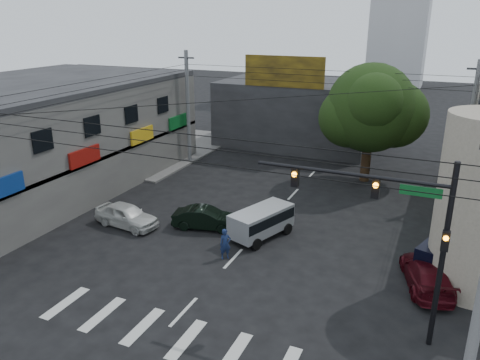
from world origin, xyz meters
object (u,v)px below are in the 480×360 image
Objects in this scene: street_tree at (371,108)px; utility_pole_far_right at (469,132)px; maroon_sedan at (427,274)px; traffic_officer at (225,244)px; traffic_gantry at (397,219)px; dark_sedan at (206,218)px; navy_van at (449,255)px; silver_minivan at (261,223)px; white_compact at (127,215)px; utility_pole_far_left at (188,108)px.

utility_pole_far_right is at bearing -8.75° from street_tree.
traffic_officer is (-9.53, -1.30, 0.15)m from maroon_sedan.
traffic_gantry is at bearing -98.94° from utility_pole_far_right.
dark_sedan is at bearing -139.97° from utility_pole_far_right.
navy_van reaches higher than maroon_sedan.
maroon_sedan is 1.15× the size of silver_minivan.
white_compact is 2.61× the size of traffic_officer.
traffic_gantry is 1.50× the size of maroon_sedan.
utility_pole_far_left is (-14.50, -1.00, -0.87)m from street_tree.
street_tree is 2.08× the size of silver_minivan.
traffic_gantry reaches higher than dark_sedan.
maroon_sedan is 8.91m from silver_minivan.
dark_sedan is at bearing -119.52° from street_tree.
maroon_sedan is (-1.37, -12.82, -3.95)m from utility_pole_far_right.
maroon_sedan is (12.11, -1.50, 0.02)m from dark_sedan.
utility_pole_far_right is at bearing 81.06° from traffic_gantry.
traffic_gantry is 1.53× the size of navy_van.
utility_pole_far_right is at bearing -22.35° from silver_minivan.
street_tree reaches higher than traffic_gantry.
white_compact is 7.08m from traffic_officer.
traffic_gantry reaches higher than navy_van.
white_compact is (-4.40, -1.62, 0.05)m from dark_sedan.
navy_van is at bearing -28.05° from utility_pole_far_left.
dark_sedan is 0.86× the size of navy_van.
silver_minivan is at bearing 32.45° from traffic_officer.
navy_van reaches higher than white_compact.
utility_pole_far_right reaches higher than navy_van.
utility_pole_far_left is 21.00m from utility_pole_far_right.
maroon_sedan is (1.31, 4.18, -4.18)m from traffic_gantry.
navy_van is at bearing -68.93° from silver_minivan.
traffic_gantry is 1.72× the size of silver_minivan.
utility_pole_far_left reaches higher than silver_minivan.
utility_pole_far_left is at bearing 64.36° from silver_minivan.
white_compact is (3.12, -12.94, -3.91)m from utility_pole_far_left.
white_compact is 16.51m from maroon_sedan.
maroon_sedan is 2.10m from navy_van.
silver_minivan reaches higher than maroon_sedan.
utility_pole_far_left is at bearing 20.18° from dark_sedan.
navy_van is at bearing -92.63° from utility_pole_far_right.
maroon_sedan is at bearing -81.12° from silver_minivan.
navy_van is (17.38, 2.02, 0.20)m from white_compact.
navy_van is at bearing -25.75° from traffic_officer.
white_compact is 17.49m from navy_van.
navy_van is (12.98, 0.40, 0.25)m from dark_sedan.
traffic_gantry is at bearing -42.86° from utility_pole_far_left.
navy_van is (2.17, 6.08, -3.95)m from traffic_gantry.
street_tree is 1.21× the size of traffic_gantry.
dark_sedan is at bearing 89.93° from traffic_officer.
utility_pole_far_left is 23.78m from maroon_sedan.
navy_van is 10.87m from traffic_officer.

